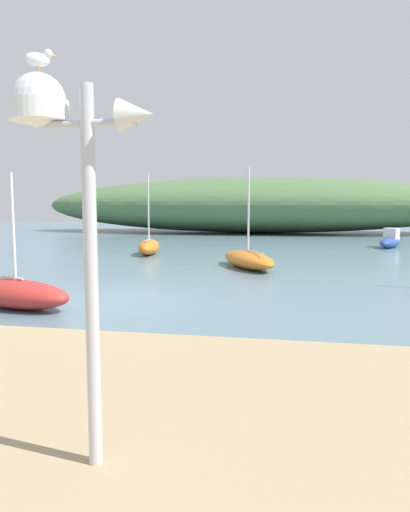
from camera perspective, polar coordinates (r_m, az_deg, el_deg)
The scene contains 8 objects.
ground_plane at distance 12.76m, azimuth -11.68°, elevation -5.46°, with size 120.00×120.00×0.00m, color slate.
distant_hill at distance 45.32m, azimuth 6.09°, elevation 6.20°, with size 42.00×11.87×5.25m, color #517547.
mast_structure at distance 4.28m, azimuth -17.15°, elevation 12.76°, with size 1.27×0.50×3.46m.
seagull_on_radar at distance 4.52m, azimuth -19.66°, elevation 21.85°, with size 0.25×0.22×0.21m.
sailboat_west_reach at distance 24.77m, azimuth -6.88°, elevation 1.15°, with size 1.62×3.50×4.24m.
sailboat_far_left at distance 12.60m, azimuth -22.15°, elevation -4.25°, with size 3.55×2.11×3.35m.
motorboat_inner_mooring at distance 30.72m, azimuth 21.76°, elevation 1.79°, with size 2.10×3.05×1.20m.
sailboat_outer_mooring at distance 19.27m, azimuth 5.30°, elevation -0.41°, with size 3.15×4.43×4.11m.
Camera 1 is at (4.77, -11.56, 2.53)m, focal length 32.65 mm.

